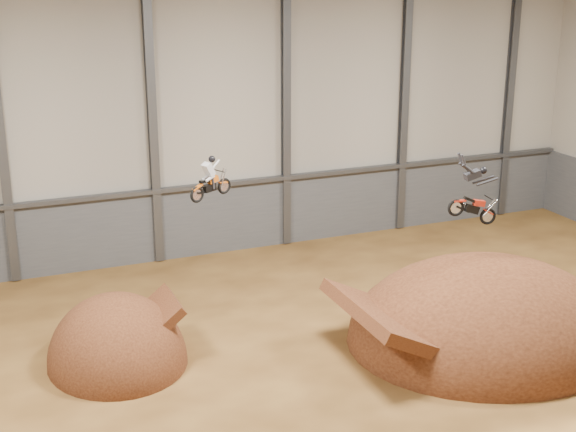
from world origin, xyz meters
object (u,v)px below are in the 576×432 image
object	(u,v)px
takeoff_ramp	(118,362)
fmx_rider_a	(211,175)
fmx_rider_b	(471,190)
landing_ramp	(483,338)

from	to	relation	value
takeoff_ramp	fmx_rider_a	world-z (taller)	fmx_rider_a
fmx_rider_a	fmx_rider_b	xyz separation A→B (m)	(8.91, -3.69, -0.56)
takeoff_ramp	fmx_rider_a	size ratio (longest dim) A/B	3.01
fmx_rider_a	landing_ramp	bearing A→B (deg)	-48.36
fmx_rider_a	fmx_rider_b	world-z (taller)	fmx_rider_b
landing_ramp	takeoff_ramp	bearing A→B (deg)	165.49
takeoff_ramp	landing_ramp	xyz separation A→B (m)	(13.42, -3.47, 0.00)
takeoff_ramp	fmx_rider_b	bearing A→B (deg)	-11.97
landing_ramp	fmx_rider_b	distance (m)	5.88
takeoff_ramp	landing_ramp	bearing A→B (deg)	-14.51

